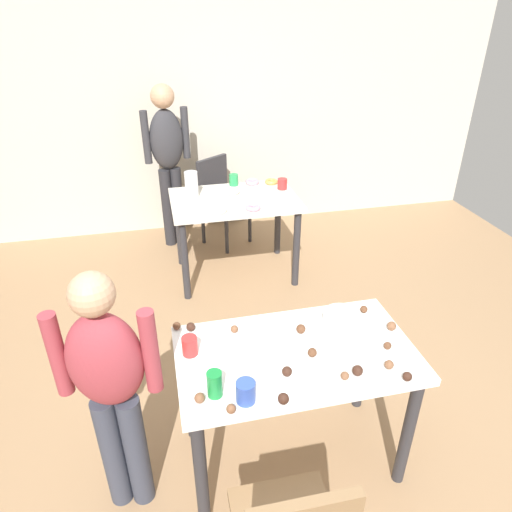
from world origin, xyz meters
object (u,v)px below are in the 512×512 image
dining_table_far (235,210)px  pitcher_far (191,184)px  person_girl_near (110,383)px  mixing_bowl (342,319)px  soda_can (215,384)px  dining_table_near (295,369)px  person_adult_far (168,153)px  chair_far_table (220,196)px

dining_table_far → pitcher_far: (-0.35, 0.11, 0.22)m
person_girl_near → mixing_bowl: person_girl_near is taller
person_girl_near → soda_can: size_ratio=10.92×
dining_table_near → person_adult_far: bearing=98.9°
dining_table_near → pitcher_far: bearing=97.5°
person_girl_near → pitcher_far: (0.58, 2.15, 0.08)m
person_girl_near → pitcher_far: person_girl_near is taller
person_girl_near → person_adult_far: person_adult_far is taller
dining_table_near → dining_table_far: (0.07, 1.99, 0.00)m
mixing_bowl → soda_can: size_ratio=1.60×
dining_table_far → person_adult_far: size_ratio=0.68×
dining_table_far → person_adult_far: (-0.50, 0.75, 0.32)m
soda_can → pitcher_far: (0.14, 2.28, 0.05)m
person_girl_near → mixing_bowl: bearing=10.0°
chair_far_table → dining_table_far: bearing=-88.4°
soda_can → pitcher_far: bearing=86.4°
person_adult_far → pitcher_far: (0.15, -0.65, -0.09)m
dining_table_near → dining_table_far: bearing=88.0°
chair_far_table → person_girl_near: (-0.90, -2.75, 0.29)m
person_adult_far → soda_can: person_adult_far is taller
chair_far_table → person_adult_far: bearing=174.2°
chair_far_table → person_adult_far: person_adult_far is taller
dining_table_far → chair_far_table: 0.72m
soda_can → dining_table_near: bearing=24.1°
person_girl_near → soda_can: bearing=-17.3°
chair_far_table → soda_can: bearing=-99.2°
mixing_bowl → pitcher_far: (-0.57, 1.95, 0.08)m
dining_table_near → person_girl_near: 0.87m
person_adult_far → person_girl_near: bearing=-98.6°
dining_table_near → mixing_bowl: (0.29, 0.15, 0.15)m
pitcher_far → person_girl_near: bearing=-105.0°
mixing_bowl → pitcher_far: size_ratio=0.89×
dining_table_near → soda_can: bearing=-155.9°
dining_table_far → chair_far_table: (-0.02, 0.70, -0.14)m
dining_table_far → mixing_bowl: size_ratio=5.48×
mixing_bowl → person_adult_far: bearing=105.5°
person_girl_near → person_adult_far: bearing=81.4°
chair_far_table → pitcher_far: size_ratio=3.96×
dining_table_far → person_girl_near: person_girl_near is taller
dining_table_far → soda_can: bearing=-102.6°
dining_table_near → pitcher_far: pitcher_far is taller
dining_table_far → soda_can: soda_can is taller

